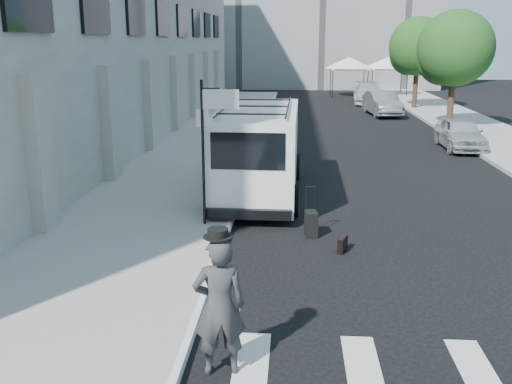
# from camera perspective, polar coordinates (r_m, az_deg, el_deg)

# --- Properties ---
(ground) EXTENTS (120.00, 120.00, 0.00)m
(ground) POSITION_cam_1_polar(r_m,az_deg,el_deg) (11.06, 5.86, -9.33)
(ground) COLOR black
(ground) RESTS_ON ground
(sidewalk_left) EXTENTS (4.50, 48.00, 0.15)m
(sidewalk_left) POSITION_cam_1_polar(r_m,az_deg,el_deg) (26.73, -4.45, 5.32)
(sidewalk_left) COLOR gray
(sidewalk_left) RESTS_ON ground
(sidewalk_right) EXTENTS (4.00, 56.00, 0.15)m
(sidewalk_right) POSITION_cam_1_polar(r_m,az_deg,el_deg) (31.84, 21.14, 5.91)
(sidewalk_right) COLOR gray
(sidewalk_right) RESTS_ON ground
(building_left) EXTENTS (10.00, 44.00, 12.00)m
(building_left) POSITION_cam_1_polar(r_m,az_deg,el_deg) (30.21, -18.49, 17.01)
(building_left) COLOR gray
(building_left) RESTS_ON ground
(sign_pole) EXTENTS (1.03, 0.07, 3.50)m
(sign_pole) POSITION_cam_1_polar(r_m,az_deg,el_deg) (13.55, -4.40, 6.93)
(sign_pole) COLOR black
(sign_pole) RESTS_ON sidewalk_left
(tree_near) EXTENTS (3.80, 3.83, 6.03)m
(tree_near) POSITION_cam_1_polar(r_m,az_deg,el_deg) (31.26, 19.05, 13.15)
(tree_near) COLOR black
(tree_near) RESTS_ON ground
(tree_far) EXTENTS (3.80, 3.83, 6.03)m
(tree_far) POSITION_cam_1_polar(r_m,az_deg,el_deg) (40.03, 15.71, 13.63)
(tree_far) COLOR black
(tree_far) RESTS_ON ground
(tent_left) EXTENTS (4.00, 4.00, 3.20)m
(tent_left) POSITION_cam_1_polar(r_m,az_deg,el_deg) (48.32, 9.31, 12.61)
(tent_left) COLOR black
(tent_left) RESTS_ON ground
(tent_right) EXTENTS (4.00, 4.00, 3.20)m
(tent_right) POSITION_cam_1_polar(r_m,az_deg,el_deg) (49.21, 13.06, 12.47)
(tent_right) COLOR black
(tent_right) RESTS_ON ground
(businessman) EXTENTS (0.81, 0.62, 2.01)m
(businessman) POSITION_cam_1_polar(r_m,az_deg,el_deg) (7.97, -3.68, -11.37)
(businessman) COLOR #343437
(businessman) RESTS_ON ground
(briefcase) EXTENTS (0.26, 0.45, 0.34)m
(briefcase) POSITION_cam_1_polar(r_m,az_deg,el_deg) (12.78, 8.65, -5.19)
(briefcase) COLOR black
(briefcase) RESTS_ON ground
(suitcase) EXTENTS (0.32, 0.46, 1.18)m
(suitcase) POSITION_cam_1_polar(r_m,az_deg,el_deg) (13.63, 5.53, -3.16)
(suitcase) COLOR black
(suitcase) RESTS_ON ground
(cargo_van) EXTENTS (2.55, 6.99, 2.59)m
(cargo_van) POSITION_cam_1_polar(r_m,az_deg,el_deg) (17.15, 0.23, 4.20)
(cargo_van) COLOR white
(cargo_van) RESTS_ON ground
(parked_car_a) EXTENTS (1.61, 3.93, 1.33)m
(parked_car_a) POSITION_cam_1_polar(r_m,az_deg,el_deg) (25.97, 19.74, 5.52)
(parked_car_a) COLOR #ABAEB4
(parked_car_a) RESTS_ON ground
(parked_car_b) EXTENTS (2.06, 4.64, 1.48)m
(parked_car_b) POSITION_cam_1_polar(r_m,az_deg,el_deg) (36.48, 12.52, 8.65)
(parked_car_b) COLOR slate
(parked_car_b) RESTS_ON ground
(parked_car_c) EXTENTS (2.52, 5.32, 1.50)m
(parked_car_c) POSITION_cam_1_polar(r_m,az_deg,el_deg) (43.35, 11.17, 9.68)
(parked_car_c) COLOR #B1B5BA
(parked_car_c) RESTS_ON ground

